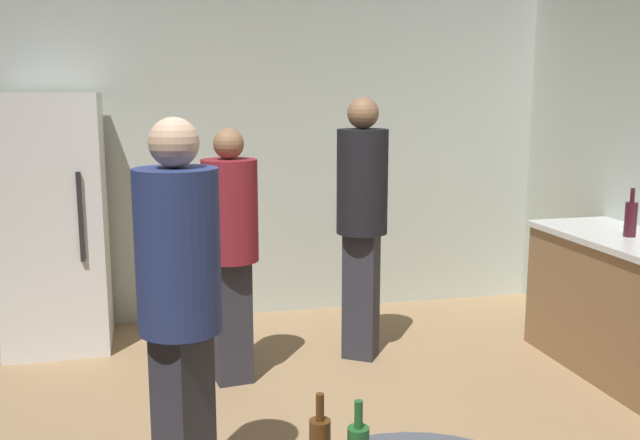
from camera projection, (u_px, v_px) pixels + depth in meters
name	position (u px, v px, depth m)	size (l,w,h in m)	color
wall_back	(232.00, 150.00, 5.60)	(5.32, 0.06, 2.70)	beige
refrigerator	(54.00, 223.00, 4.96)	(0.70, 0.68, 1.80)	white
wine_bottle_on_counter	(631.00, 218.00, 4.46)	(0.08, 0.08, 0.31)	#3F141E
person_in_maroon_shirt	(231.00, 238.00, 4.31)	(0.38, 0.38, 1.59)	#2D2D38
person_in_black_shirt	(362.00, 208.00, 4.70)	(0.47, 0.47, 1.77)	#2D2D38
person_in_navy_shirt	(179.00, 293.00, 2.86)	(0.48, 0.48, 1.71)	#2D2D38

